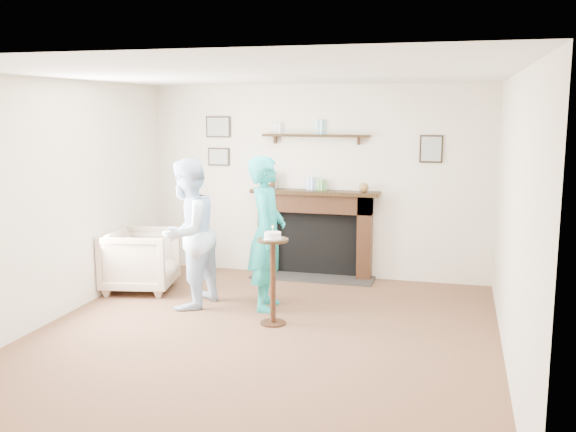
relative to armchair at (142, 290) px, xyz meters
The scene contains 6 objects.
ground 2.26m from the armchair, 32.86° to the right, with size 5.00×5.00×0.00m, color brown.
room_shell 2.56m from the armchair, 15.89° to the right, with size 4.54×5.02×2.52m.
armchair is the anchor object (origin of this frame).
man 0.94m from the armchair, 28.65° to the right, with size 0.81×0.63×1.66m, color #A3B5CC.
woman 1.71m from the armchair, ahead, with size 0.62×0.40×1.69m, color teal.
pedestal_table 2.15m from the armchair, 22.37° to the right, with size 0.32×0.32×1.03m.
Camera 1 is at (1.79, -5.64, 2.20)m, focal length 40.00 mm.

